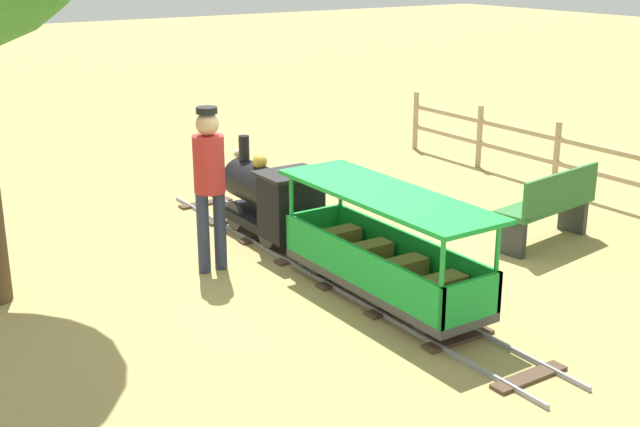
% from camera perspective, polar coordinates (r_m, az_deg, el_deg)
% --- Properties ---
extents(ground_plane, '(60.00, 60.00, 0.00)m').
position_cam_1_polar(ground_plane, '(8.11, 1.16, -4.23)').
color(ground_plane, '#A38C51').
extents(track, '(0.68, 6.05, 0.04)m').
position_cam_1_polar(track, '(8.24, 0.44, -3.73)').
color(track, gray).
rests_on(track, ground_plane).
extents(locomotive, '(0.64, 1.44, 1.01)m').
position_cam_1_polar(locomotive, '(8.93, -3.34, 1.11)').
color(locomotive, black).
rests_on(locomotive, ground_plane).
extents(passenger_car, '(0.74, 2.35, 0.97)m').
position_cam_1_polar(passenger_car, '(7.42, 4.37, -2.90)').
color(passenger_car, '#3F3F3F').
rests_on(passenger_car, ground_plane).
extents(conductor_person, '(0.30, 0.30, 1.62)m').
position_cam_1_polar(conductor_person, '(8.00, -7.56, 2.53)').
color(conductor_person, '#282D47').
rests_on(conductor_person, ground_plane).
extents(park_bench, '(1.34, 0.57, 0.82)m').
position_cam_1_polar(park_bench, '(9.14, 15.36, 0.44)').
color(park_bench, '#2D6B33').
rests_on(park_bench, ground_plane).
extents(fence_section, '(0.08, 7.13, 0.90)m').
position_cam_1_polar(fence_section, '(10.84, 18.66, 3.18)').
color(fence_section, tan).
rests_on(fence_section, ground_plane).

